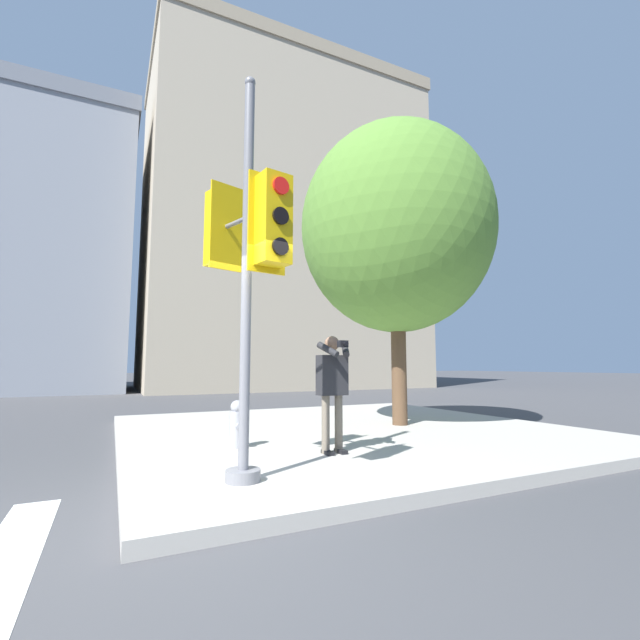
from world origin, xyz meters
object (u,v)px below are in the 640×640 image
object	(u,v)px
traffic_signal_pole	(245,250)
street_tree	(396,229)
fire_hydrant	(237,424)
person_photographer	(333,382)

from	to	relation	value
traffic_signal_pole	street_tree	bearing A→B (deg)	34.29
traffic_signal_pole	street_tree	size ratio (longest dim) A/B	0.71
traffic_signal_pole	fire_hydrant	world-z (taller)	traffic_signal_pole
person_photographer	street_tree	distance (m)	4.40
person_photographer	fire_hydrant	bearing A→B (deg)	138.57
person_photographer	traffic_signal_pole	bearing A→B (deg)	-150.27
traffic_signal_pole	fire_hydrant	xyz separation A→B (m)	(0.44, 1.81, -2.09)
traffic_signal_pole	street_tree	xyz separation A→B (m)	(4.02, 2.74, 1.62)
traffic_signal_pole	person_photographer	bearing A→B (deg)	29.73
fire_hydrant	street_tree	bearing A→B (deg)	14.48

